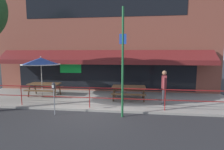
{
  "coord_description": "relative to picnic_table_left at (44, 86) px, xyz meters",
  "views": [
    {
      "loc": [
        2.02,
        -7.51,
        2.67
      ],
      "look_at": [
        0.91,
        1.6,
        1.5
      ],
      "focal_mm": 28.0,
      "sensor_mm": 36.0,
      "label": 1
    }
  ],
  "objects": [
    {
      "name": "ground_plane",
      "position": [
        3.22,
        -2.15,
        -0.71
      ],
      "size": [
        120.0,
        120.0,
        0.0
      ],
      "primitive_type": "plane",
      "color": "#2D2D30"
    },
    {
      "name": "patio_deck",
      "position": [
        3.22,
        -0.15,
        -0.66
      ],
      "size": [
        15.0,
        4.0,
        0.1
      ],
      "primitive_type": "cube",
      "color": "#9E998E",
      "rests_on": "ground"
    },
    {
      "name": "restaurant_building",
      "position": [
        3.22,
        2.08,
        3.3
      ],
      "size": [
        15.0,
        1.6,
        8.07
      ],
      "color": "brown",
      "rests_on": "ground"
    },
    {
      "name": "patio_railing",
      "position": [
        3.22,
        -1.85,
        0.09
      ],
      "size": [
        13.84,
        0.04,
        0.97
      ],
      "color": "maroon",
      "rests_on": "patio_deck"
    },
    {
      "name": "picnic_table_left",
      "position": [
        0.0,
        0.0,
        0.0
      ],
      "size": [
        1.8,
        1.42,
        0.76
      ],
      "color": "brown",
      "rests_on": "patio_deck"
    },
    {
      "name": "picnic_table_centre",
      "position": [
        5.01,
        -0.26,
        0.0
      ],
      "size": [
        1.8,
        1.42,
        0.76
      ],
      "color": "brown",
      "rests_on": "patio_deck"
    },
    {
      "name": "patio_umbrella_left",
      "position": [
        -0.0,
        -0.27,
        1.47
      ],
      "size": [
        2.14,
        2.14,
        2.38
      ],
      "color": "#B7B2A8",
      "rests_on": "patio_deck"
    },
    {
      "name": "pedestrian_walking",
      "position": [
        6.75,
        -0.97,
        0.35
      ],
      "size": [
        0.3,
        0.61,
        1.71
      ],
      "color": "#333338",
      "rests_on": "patio_deck"
    },
    {
      "name": "parking_meter_near",
      "position": [
        1.89,
        -2.72,
        0.44
      ],
      "size": [
        0.15,
        0.16,
        1.42
      ],
      "color": "gray",
      "rests_on": "ground"
    },
    {
      "name": "street_sign_pole",
      "position": [
        4.81,
        -2.6,
        1.58
      ],
      "size": [
        0.28,
        0.09,
        4.46
      ],
      "color": "#1E6033",
      "rests_on": "ground"
    }
  ]
}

